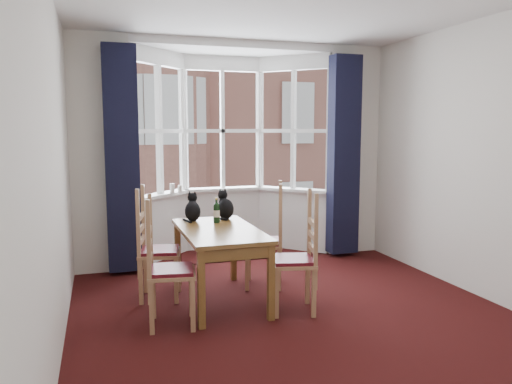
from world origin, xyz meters
name	(u,v)px	position (x,y,z in m)	size (l,w,h in m)	color
floor	(305,324)	(0.00, 0.00, 0.00)	(4.50, 4.50, 0.00)	black
wall_left	(53,172)	(-2.00, 0.00, 1.40)	(4.50, 4.50, 0.00)	silver
wall_right	(498,161)	(2.00, 0.00, 1.40)	(4.50, 4.50, 0.00)	silver
wall_back_pier_left	(101,155)	(-1.65, 2.25, 1.40)	(0.70, 0.12, 2.80)	silver
wall_back_pier_right	(353,151)	(1.65, 2.25, 1.40)	(0.70, 0.12, 2.80)	silver
bay_window	(227,151)	(0.00, 2.75, 1.40)	(2.76, 0.94, 2.80)	white
curtain_left	(122,160)	(-1.42, 2.07, 1.35)	(0.38, 0.22, 2.60)	black
curtain_right	(344,156)	(1.42, 2.07, 1.35)	(0.38, 0.22, 2.60)	black
dining_table	(219,238)	(-0.57, 0.82, 0.64)	(0.74, 1.37, 0.73)	brown
chair_left_near	(161,273)	(-1.20, 0.36, 0.47)	(0.46, 0.47, 0.92)	#A4764F
chair_left_far	(151,253)	(-1.21, 1.10, 0.47)	(0.48, 0.50, 0.92)	#A4764F
chair_right_near	(303,262)	(0.11, 0.32, 0.47)	(0.49, 0.51, 0.92)	#A4764F
chair_right_far	(272,243)	(0.09, 1.12, 0.47)	(0.52, 0.53, 0.92)	#A4764F
cat_left	(193,209)	(-0.74, 1.32, 0.85)	(0.20, 0.25, 0.32)	black
cat_right	(225,207)	(-0.38, 1.34, 0.86)	(0.21, 0.27, 0.33)	black
wine_bottle	(217,212)	(-0.52, 1.14, 0.85)	(0.07, 0.07, 0.26)	black
candle_tall	(172,188)	(-0.78, 2.60, 0.93)	(0.06, 0.06, 0.13)	white
candle_short	(180,189)	(-0.67, 2.63, 0.92)	(0.06, 0.06, 0.10)	white
street	(126,237)	(0.00, 32.25, -6.00)	(80.00, 80.00, 0.00)	#333335
tenement_building	(148,132)	(0.00, 14.01, 1.60)	(18.40, 7.80, 15.20)	#A66555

